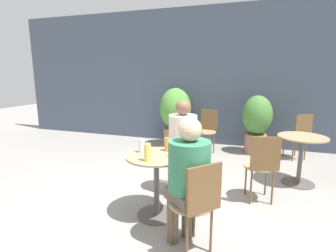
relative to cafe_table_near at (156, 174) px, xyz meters
The scene contains 17 objects.
ground_plane 0.50m from the cafe_table_near, 13.75° to the left, with size 20.00×20.00×0.00m, color gray.
storefront_wall 3.46m from the cafe_table_near, 88.84° to the left, with size 10.00×0.06×3.00m.
cafe_table_near is the anchor object (origin of this frame).
cafe_table_far 2.22m from the cafe_table_near, 41.78° to the left, with size 0.67×0.67×0.71m.
bistro_chair_0 0.77m from the cafe_table_near, 41.47° to the right, with size 0.46×0.46×0.87m.
bistro_chair_1 0.77m from the cafe_table_near, 78.53° to the left, with size 0.41×0.43×0.87m.
bistro_chair_2 2.55m from the cafe_table_near, 87.67° to the left, with size 0.40×0.42×0.87m.
bistro_chair_3 3.19m from the cafe_table_near, 56.04° to the left, with size 0.45×0.46×0.87m.
bistro_chair_4 1.31m from the cafe_table_near, 31.51° to the left, with size 0.42×0.44×0.87m.
seated_person_0 0.66m from the cafe_table_near, 41.47° to the right, with size 0.48×0.47×1.23m.
seated_person_1 0.67m from the cafe_table_near, 78.53° to the left, with size 0.37×0.40×1.27m.
beer_glass_0 0.35m from the cafe_table_near, 166.59° to the left, with size 0.06×0.06×0.15m.
beer_glass_1 0.37m from the cafe_table_near, 95.02° to the right, with size 0.07×0.07×0.18m.
beer_glass_2 0.35m from the cafe_table_near, ahead, with size 0.06×0.06×0.14m.
beer_glass_3 0.36m from the cafe_table_near, 73.48° to the left, with size 0.06×0.06×0.16m.
potted_plant_0 2.93m from the cafe_table_near, 103.07° to the left, with size 0.68×0.68×1.28m.
potted_plant_1 3.01m from the cafe_table_near, 69.93° to the left, with size 0.58×0.58×1.17m.
Camera 1 is at (0.93, -2.57, 1.60)m, focal length 28.00 mm.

